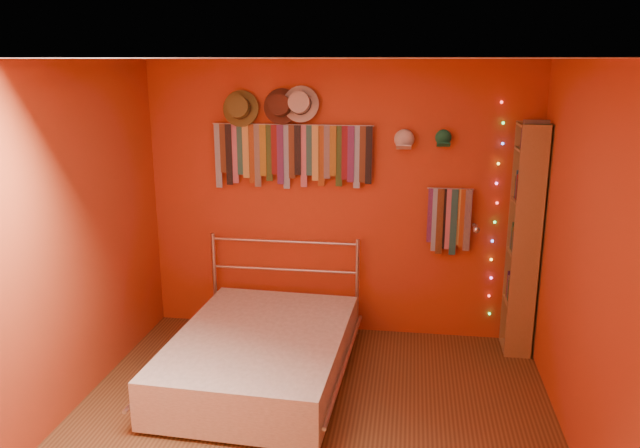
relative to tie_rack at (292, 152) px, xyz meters
The scene contains 16 objects.
ground 2.43m from the tie_rack, 76.15° to the right, with size 3.50×3.50×0.00m, color #52341C.
back_wall 0.61m from the tie_rack, ahead, with size 3.50×0.02×2.50m, color #AA421B.
right_wall 2.78m from the tie_rack, 37.89° to the right, with size 0.02×3.50×2.50m, color #AA421B.
left_wall 2.19m from the tie_rack, 128.38° to the right, with size 0.02×3.50×2.50m, color #AA421B.
ceiling 1.91m from the tie_rack, 76.15° to the right, with size 3.50×3.50×0.02m, color white.
tie_rack is the anchor object (origin of this frame).
small_tie_rack 1.51m from the tie_rack, ahead, with size 0.40×0.03×0.60m.
fedora_olive 0.60m from the tie_rack, behind, with size 0.32×0.18×0.32m.
fedora_brown 0.42m from the tie_rack, 158.06° to the right, with size 0.32×0.17×0.31m.
fedora_white 0.44m from the tie_rack, 21.89° to the right, with size 0.32×0.17×0.32m.
cap_white 1.00m from the tie_rack, ahead, with size 0.18×0.22×0.18m.
cap_green 1.33m from the tie_rack, ahead, with size 0.16×0.20×0.16m.
fairy_lights 1.87m from the tie_rack, ahead, with size 0.06×0.02×1.92m.
reading_lamp 1.74m from the tie_rack, ahead, with size 0.06×0.27×0.08m.
bookshelf 2.19m from the tie_rack, ahead, with size 0.25×0.34×2.00m.
bed 1.79m from the tie_rack, 94.15° to the right, with size 1.47×1.94×0.92m.
Camera 1 is at (0.64, -3.74, 2.49)m, focal length 35.00 mm.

